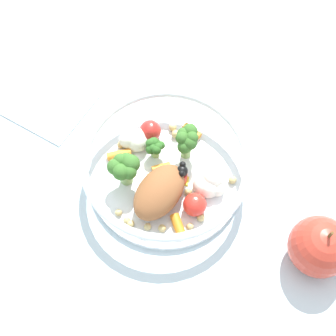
# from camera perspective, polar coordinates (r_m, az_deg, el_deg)

# --- Properties ---
(ground_plane) EXTENTS (2.40, 2.40, 0.00)m
(ground_plane) POSITION_cam_1_polar(r_m,az_deg,el_deg) (0.64, -0.78, -2.20)
(ground_plane) COLOR silver
(food_container) EXTENTS (0.22, 0.22, 0.07)m
(food_container) POSITION_cam_1_polar(r_m,az_deg,el_deg) (0.62, -0.17, -0.25)
(food_container) COLOR white
(food_container) RESTS_ON ground_plane
(loose_apple) EXTENTS (0.08, 0.08, 0.09)m
(loose_apple) POSITION_cam_1_polar(r_m,az_deg,el_deg) (0.60, 18.23, -9.22)
(loose_apple) COLOR #BC3828
(loose_apple) RESTS_ON ground_plane
(folded_napkin) EXTENTS (0.11, 0.13, 0.01)m
(folded_napkin) POSITION_cam_1_polar(r_m,az_deg,el_deg) (0.73, -14.66, 7.71)
(folded_napkin) COLOR white
(folded_napkin) RESTS_ON ground_plane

